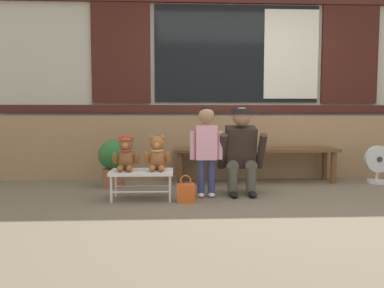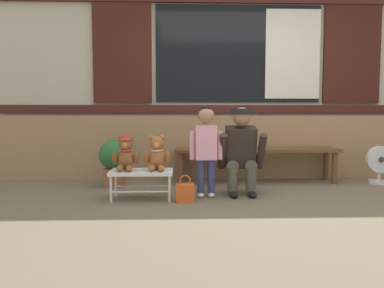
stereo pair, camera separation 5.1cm
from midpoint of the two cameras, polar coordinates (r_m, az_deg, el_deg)
The scene contains 12 objects.
ground_plane at distance 3.90m, azimuth 11.47°, elevation -8.53°, with size 60.00×60.00×0.00m, color brown.
brick_low_wall at distance 5.22m, azimuth 7.88°, elevation -0.45°, with size 7.52×0.25×0.85m, color #997551.
shop_facade at distance 5.77m, azimuth 7.15°, elevation 13.00°, with size 7.67×0.26×3.43m.
wooden_bench_long at distance 4.89m, azimuth 9.99°, elevation -1.43°, with size 2.10×0.40×0.44m.
small_display_bench at distance 3.91m, azimuth -7.30°, elevation -4.46°, with size 0.64×0.36×0.30m.
teddy_bear_with_hat at distance 3.91m, azimuth -9.66°, elevation -1.45°, with size 0.28×0.27×0.36m.
teddy_bear_plain at distance 3.88m, azimuth -4.97°, elevation -1.58°, with size 0.28×0.26×0.36m.
child_standing at distance 3.94m, azimuth 2.52°, elevation 0.41°, with size 0.35×0.18×0.96m.
adult_crouching at distance 4.13m, azimuth 7.89°, elevation -1.00°, with size 0.50×0.49×0.95m.
handbag_on_ground at distance 3.79m, azimuth -0.65°, elevation -7.34°, with size 0.18×0.11×0.27m.
potted_plant at distance 4.63m, azimuth -11.46°, elevation -2.42°, with size 0.36×0.36×0.57m.
floor_fan at distance 5.30m, azimuth 26.84°, elevation -2.85°, with size 0.34×0.24×0.48m.
Camera 2 is at (-0.88, -3.69, 0.88)m, focal length 35.13 mm.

